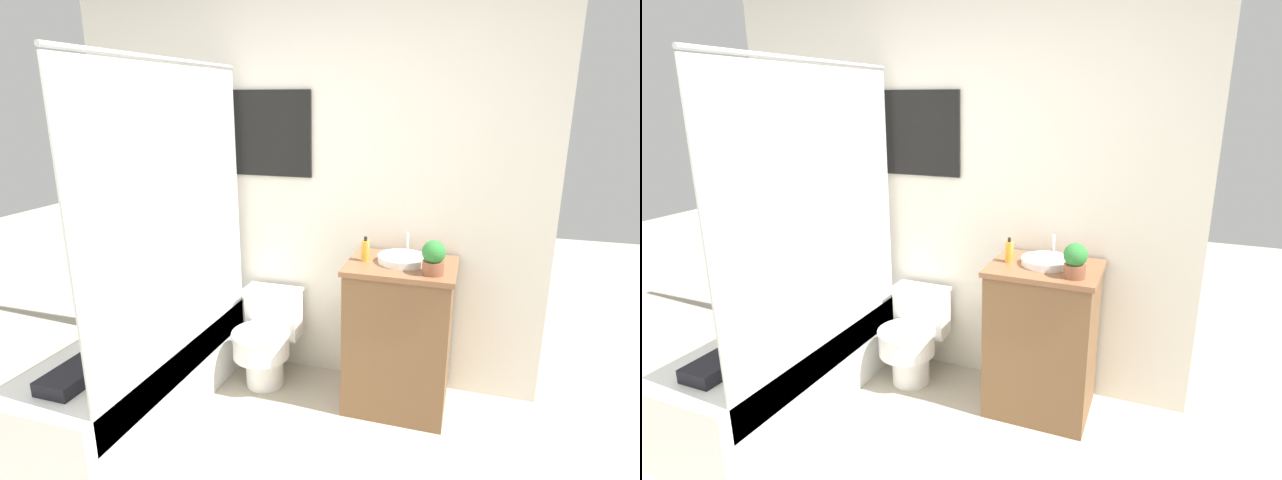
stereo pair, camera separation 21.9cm
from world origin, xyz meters
TOP-DOWN VIEW (x-y plane):
  - wall_back at (-0.00, 1.92)m, footprint 3.03×0.07m
  - shower_area at (-0.69, 1.12)m, footprint 0.62×1.55m
  - toilet at (-0.14, 1.64)m, footprint 0.37×0.48m
  - vanity at (0.71, 1.64)m, footprint 0.61×0.49m
  - sink at (0.71, 1.66)m, footprint 0.28×0.32m
  - soap_bottle at (0.50, 1.62)m, footprint 0.05×0.05m
  - potted_plant at (0.89, 1.51)m, footprint 0.12×0.12m

SIDE VIEW (x-z plane):
  - shower_area at x=-0.69m, z-range -0.70..1.28m
  - toilet at x=-0.14m, z-range 0.00..0.60m
  - vanity at x=0.71m, z-range 0.00..0.90m
  - sink at x=0.71m, z-range 0.85..0.98m
  - soap_bottle at x=0.50m, z-range 0.89..1.03m
  - potted_plant at x=0.89m, z-range 0.90..1.08m
  - wall_back at x=0.00m, z-range 0.01..2.51m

